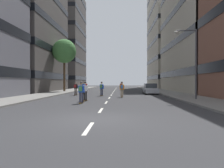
# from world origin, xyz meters

# --- Properties ---
(ground_plane) EXTENTS (143.31, 143.31, 0.00)m
(ground_plane) POSITION_xyz_m (0.00, 23.89, 0.00)
(ground_plane) COLOR #333335
(sidewalk_left) EXTENTS (3.88, 65.68, 0.14)m
(sidewalk_left) POSITION_xyz_m (-8.64, 26.87, 0.07)
(sidewalk_left) COLOR gray
(sidewalk_left) RESTS_ON ground_plane
(sidewalk_right) EXTENTS (3.88, 65.68, 0.14)m
(sidewalk_right) POSITION_xyz_m (8.64, 26.87, 0.07)
(sidewalk_right) COLOR gray
(sidewalk_right) RESTS_ON ground_plane
(lane_markings) EXTENTS (0.16, 57.20, 0.01)m
(lane_markings) POSITION_xyz_m (0.00, 25.50, 0.00)
(lane_markings) COLOR silver
(lane_markings) RESTS_ON ground_plane
(building_left_mid) EXTENTS (12.14, 18.41, 32.54)m
(building_left_mid) POSITION_xyz_m (-16.58, 27.78, 16.36)
(building_left_mid) COLOR #4C4744
(building_left_mid) RESTS_ON ground_plane
(building_left_far) EXTENTS (12.14, 17.57, 28.85)m
(building_left_far) POSITION_xyz_m (-16.58, 53.52, 14.52)
(building_left_far) COLOR #4C4744
(building_left_far) RESTS_ON ground_plane
(building_right_mid) EXTENTS (12.14, 23.71, 21.53)m
(building_right_mid) POSITION_xyz_m (16.58, 27.78, 10.86)
(building_right_mid) COLOR #BCB29E
(building_right_mid) RESTS_ON ground_plane
(building_right_far) EXTENTS (12.14, 21.76, 35.24)m
(building_right_far) POSITION_xyz_m (16.58, 53.52, 17.71)
(building_right_far) COLOR #BCB29E
(building_right_far) RESTS_ON ground_plane
(parked_car_near) EXTENTS (1.82, 4.40, 1.52)m
(parked_car_near) POSITION_xyz_m (5.49, 20.61, 0.70)
(parked_car_near) COLOR #B2B7BF
(parked_car_near) RESTS_ON ground_plane
(street_tree_near) EXTENTS (4.16, 4.16, 9.08)m
(street_tree_near) POSITION_xyz_m (-8.64, 26.73, 7.10)
(street_tree_near) COLOR #4C3823
(street_tree_near) RESTS_ON sidewalk_left
(streetlamp_right) EXTENTS (2.13, 0.30, 6.50)m
(streetlamp_right) POSITION_xyz_m (7.88, 10.03, 4.14)
(streetlamp_right) COLOR #3F3F44
(streetlamp_right) RESTS_ON sidewalk_right
(skater_0) EXTENTS (0.55, 0.92, 1.78)m
(skater_0) POSITION_xyz_m (-4.97, 27.59, 0.98)
(skater_0) COLOR brown
(skater_0) RESTS_ON ground_plane
(skater_1) EXTENTS (0.56, 0.92, 1.78)m
(skater_1) POSITION_xyz_m (-1.99, 9.09, 0.98)
(skater_1) COLOR brown
(skater_1) RESTS_ON ground_plane
(skater_2) EXTENTS (0.56, 0.92, 1.78)m
(skater_2) POSITION_xyz_m (-4.60, 17.15, 1.02)
(skater_2) COLOR brown
(skater_2) RESTS_ON ground_plane
(skater_3) EXTENTS (0.55, 0.92, 1.78)m
(skater_3) POSITION_xyz_m (-1.97, 6.99, 1.02)
(skater_3) COLOR brown
(skater_3) RESTS_ON ground_plane
(skater_4) EXTENTS (0.54, 0.91, 1.78)m
(skater_4) POSITION_xyz_m (-3.98, 19.87, 0.98)
(skater_4) COLOR brown
(skater_4) RESTS_ON ground_plane
(skater_5) EXTENTS (0.57, 0.92, 1.78)m
(skater_5) POSITION_xyz_m (1.37, 29.81, 0.98)
(skater_5) COLOR brown
(skater_5) RESTS_ON ground_plane
(skater_6) EXTENTS (0.55, 0.91, 1.78)m
(skater_6) POSITION_xyz_m (1.38, 14.05, 1.02)
(skater_6) COLOR brown
(skater_6) RESTS_ON ground_plane
(skater_7) EXTENTS (0.57, 0.92, 1.78)m
(skater_7) POSITION_xyz_m (-1.13, 16.17, 1.02)
(skater_7) COLOR brown
(skater_7) RESTS_ON ground_plane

